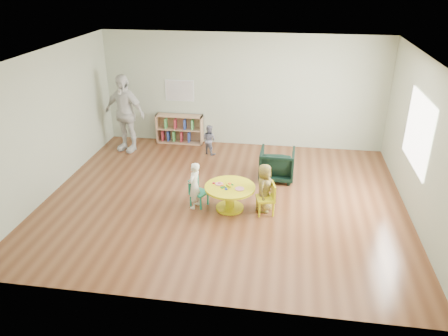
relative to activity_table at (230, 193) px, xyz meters
name	(u,v)px	position (x,y,z in m)	size (l,w,h in m)	color
room	(225,107)	(-0.15, 0.37, 1.56)	(7.10, 7.00, 2.80)	brown
activity_table	(230,193)	(0.00, 0.00, 0.00)	(0.95, 0.95, 0.52)	yellow
kid_chair_left	(197,191)	(-0.64, 0.06, -0.03)	(0.39, 0.39, 0.55)	#1A8F70
kid_chair_right	(268,198)	(0.72, -0.05, 0.00)	(0.39, 0.39, 0.61)	yellow
bookshelf	(179,129)	(-1.78, 3.23, 0.04)	(1.20, 0.30, 0.75)	#A77E5D
alphabet_poster	(180,90)	(-1.76, 3.35, 1.02)	(0.74, 0.01, 0.54)	white
armchair	(277,164)	(0.82, 1.45, 0.01)	(0.72, 0.74, 0.68)	black
child_left	(194,186)	(-0.67, -0.03, 0.13)	(0.34, 0.22, 0.92)	white
child_right	(264,188)	(0.64, 0.05, 0.14)	(0.46, 0.30, 0.94)	gold
toddler	(209,140)	(-0.87, 2.59, 0.04)	(0.36, 0.28, 0.74)	#18183C
adult_caretaker	(125,113)	(-2.95, 2.54, 0.62)	(1.12, 0.47, 1.91)	silver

